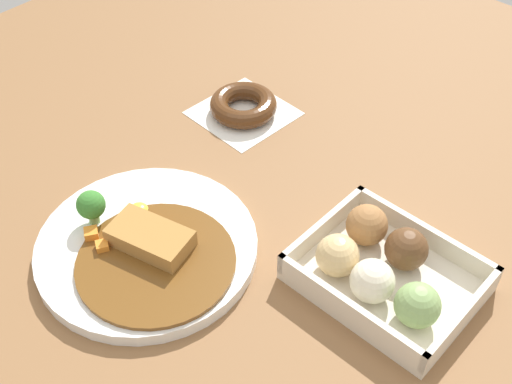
% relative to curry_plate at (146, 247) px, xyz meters
% --- Properties ---
extents(ground_plane, '(1.60, 1.60, 0.00)m').
position_rel_curry_plate_xyz_m(ground_plane, '(0.12, 0.12, -0.01)').
color(ground_plane, brown).
extents(curry_plate, '(0.28, 0.28, 0.07)m').
position_rel_curry_plate_xyz_m(curry_plate, '(0.00, 0.00, 0.00)').
color(curry_plate, white).
rests_on(curry_plate, ground_plane).
extents(donut_box, '(0.21, 0.17, 0.07)m').
position_rel_curry_plate_xyz_m(donut_box, '(0.25, 0.16, 0.01)').
color(donut_box, beige).
rests_on(donut_box, ground_plane).
extents(chocolate_ring_donut, '(0.15, 0.15, 0.03)m').
position_rel_curry_plate_xyz_m(chocolate_ring_donut, '(-0.11, 0.30, 0.00)').
color(chocolate_ring_donut, white).
rests_on(chocolate_ring_donut, ground_plane).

